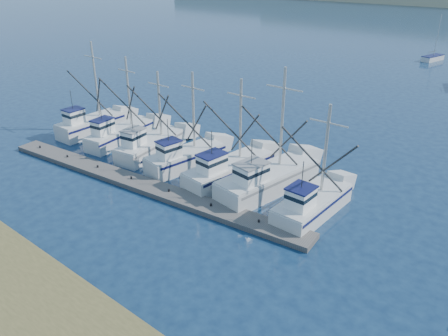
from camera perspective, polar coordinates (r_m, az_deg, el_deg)
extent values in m
plane|color=#0D203B|center=(26.68, -5.96, -13.30)|extent=(500.00, 500.00, 0.00)
cube|color=#57514D|center=(36.18, -10.85, -2.07)|extent=(30.14, 5.01, 0.40)
cube|color=silver|center=(48.65, -16.94, 5.28)|extent=(2.71, 7.31, 1.53)
cube|color=white|center=(47.24, -19.00, 6.35)|extent=(1.52, 1.80, 1.50)
cylinder|color=#B7B2A8|center=(48.00, -16.43, 10.95)|extent=(0.22, 0.22, 7.83)
cube|color=silver|center=(45.53, -13.23, 4.22)|extent=(3.33, 8.41, 1.34)
cube|color=white|center=(43.90, -15.54, 5.14)|extent=(1.55, 2.16, 1.50)
cylinder|color=#B7B2A8|center=(45.07, -12.37, 9.68)|extent=(0.22, 0.22, 6.98)
cube|color=silver|center=(42.09, -9.44, 2.83)|extent=(3.68, 8.18, 1.39)
cube|color=white|center=(40.36, -11.71, 3.84)|extent=(1.71, 2.13, 1.50)
cylinder|color=#B7B2A8|center=(41.65, -8.44, 8.22)|extent=(0.22, 0.22, 6.21)
cube|color=silver|center=(38.74, -5.09, 1.14)|extent=(3.42, 7.60, 1.51)
cube|color=white|center=(36.93, -7.19, 2.34)|extent=(1.61, 1.97, 1.50)
cylinder|color=#B7B2A8|center=(38.09, -4.02, 7.44)|extent=(0.22, 0.22, 6.78)
cube|color=silver|center=(36.50, 0.68, -0.39)|extent=(3.44, 8.82, 1.46)
cube|color=white|center=(34.33, -1.59, 0.59)|extent=(1.68, 2.24, 1.50)
cylinder|color=#B7B2A8|center=(36.00, 2.18, 6.33)|extent=(0.22, 0.22, 6.79)
cube|color=silver|center=(34.81, 5.79, -1.70)|extent=(4.28, 9.65, 1.66)
cube|color=white|center=(32.33, 3.56, -0.72)|extent=(1.99, 2.50, 1.50)
cylinder|color=#B7B2A8|center=(34.19, 7.63, 6.44)|extent=(0.22, 0.22, 7.95)
cube|color=silver|center=(32.16, 11.44, -4.86)|extent=(2.80, 7.33, 1.36)
cube|color=white|center=(30.01, 9.97, -3.92)|extent=(1.56, 1.81, 1.50)
cylinder|color=#B7B2A8|center=(31.42, 13.14, 2.35)|extent=(0.22, 0.22, 6.60)
cube|color=silver|center=(91.03, 25.58, 12.80)|extent=(2.87, 5.28, 0.90)
cylinder|color=#B7B2A8|center=(90.68, 26.12, 15.30)|extent=(0.12, 0.12, 7.20)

